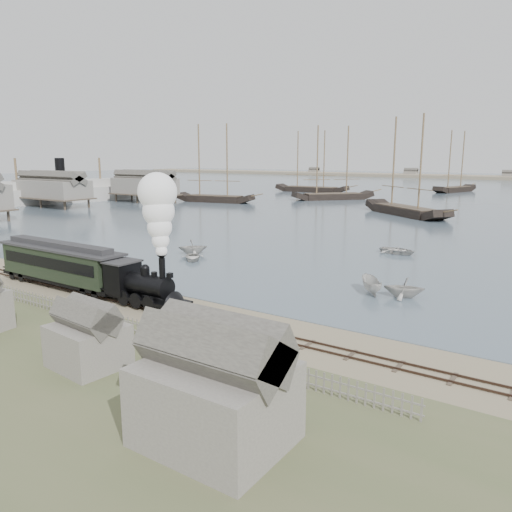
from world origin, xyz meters
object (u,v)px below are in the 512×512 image
Objects in this scene: locomotive at (154,250)px; beached_dinghy at (132,285)px; passenger_coach at (60,263)px; steamship at (61,180)px.

beached_dinghy is at bearing 153.05° from locomotive.
locomotive is 2.52× the size of beached_dinghy.
beached_dinghy is (6.00, 3.18, -1.90)m from passenger_coach.
steamship reaches higher than beached_dinghy.
steamship is at bearing 144.89° from passenger_coach.
steamship is at bearing 148.89° from locomotive.
steamship reaches higher than locomotive.
passenger_coach reaches higher than beached_dinghy.
passenger_coach is 90.66m from steamship.
locomotive reaches higher than passenger_coach.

